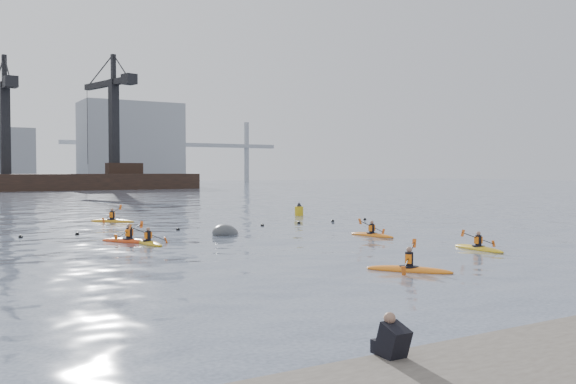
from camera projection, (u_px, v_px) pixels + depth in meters
name	position (u px, v px, depth m)	size (l,w,h in m)	color
ground	(408.00, 294.00, 18.28)	(400.00, 400.00, 0.00)	#3A4455
float_line	(153.00, 231.00, 37.41)	(33.24, 0.73, 0.24)	black
barge_pier	(5.00, 181.00, 112.75)	(72.00, 19.30, 29.50)	black
kayaker_0	(409.00, 269.00, 22.45)	(2.48, 2.95, 1.22)	orange
kayaker_1	(478.00, 248.00, 28.62)	(2.11, 3.10, 1.11)	yellow
kayaker_2	(129.00, 240.00, 31.63)	(2.66, 3.13, 1.14)	#DA4114
kayaker_3	(148.00, 242.00, 30.82)	(2.10, 3.07, 1.16)	gold
kayaker_4	(372.00, 234.00, 34.58)	(2.15, 3.20, 1.18)	orange
kayaker_5	(112.00, 220.00, 44.10)	(2.98, 3.06, 1.33)	orange
mooring_buoy	(226.00, 234.00, 35.54)	(2.29, 1.35, 1.15)	#3E4143
nav_buoy	(299.00, 211.00, 50.33)	(0.70, 0.70, 1.28)	gold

